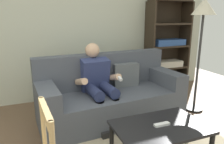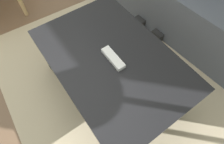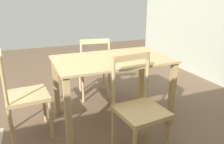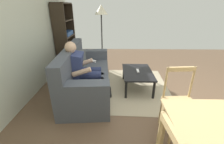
# 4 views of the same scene
# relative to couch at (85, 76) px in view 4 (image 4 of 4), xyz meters

# --- Properties ---
(ground_plane) EXTENTS (8.86, 8.86, 0.00)m
(ground_plane) POSITION_rel_couch_xyz_m (-0.88, -1.61, -0.34)
(ground_plane) COLOR brown
(couch) EXTENTS (2.15, 1.01, 0.94)m
(couch) POSITION_rel_couch_xyz_m (0.00, 0.00, 0.00)
(couch) COLOR #474C56
(couch) RESTS_ON ground_plane
(person_lounging) EXTENTS (0.61, 0.86, 1.12)m
(person_lounging) POSITION_rel_couch_xyz_m (-0.20, -0.03, 0.24)
(person_lounging) COLOR navy
(person_lounging) RESTS_ON ground_plane
(coffee_table) EXTENTS (0.95, 0.63, 0.40)m
(coffee_table) POSITION_rel_couch_xyz_m (0.12, -1.14, 0.01)
(coffee_table) COLOR black
(coffee_table) RESTS_ON ground_plane
(tv_remote) EXTENTS (0.17, 0.05, 0.02)m
(tv_remote) POSITION_rel_couch_xyz_m (0.13, -1.14, 0.07)
(tv_remote) COLOR white
(tv_remote) RESTS_ON coffee_table
(bookshelf) EXTENTS (0.89, 0.36, 1.81)m
(bookshelf) POSITION_rel_couch_xyz_m (1.56, 0.85, 0.43)
(bookshelf) COLOR #2D2319
(bookshelf) RESTS_ON ground_plane
(dining_chair_facing_couch) EXTENTS (0.45, 0.45, 0.95)m
(dining_chair_facing_couch) POSITION_rel_couch_xyz_m (-1.17, -1.55, 0.13)
(dining_chair_facing_couch) COLOR tan
(dining_chair_facing_couch) RESTS_ON ground_plane
(area_rug) EXTENTS (2.05, 1.47, 0.01)m
(area_rug) POSITION_rel_couch_xyz_m (0.12, -1.14, -0.34)
(area_rug) COLOR tan
(area_rug) RESTS_ON ground_plane
(floor_lamp) EXTENTS (0.36, 0.36, 1.75)m
(floor_lamp) POSITION_rel_couch_xyz_m (1.37, -0.27, 1.13)
(floor_lamp) COLOR black
(floor_lamp) RESTS_ON ground_plane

